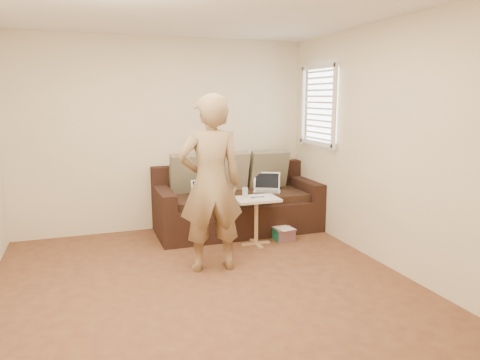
{
  "coord_description": "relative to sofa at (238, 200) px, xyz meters",
  "views": [
    {
      "loc": [
        -1.03,
        -3.79,
        1.81
      ],
      "look_at": [
        0.8,
        1.4,
        0.78
      ],
      "focal_mm": 33.23,
      "sensor_mm": 36.0,
      "label": 1
    }
  ],
  "objects": [
    {
      "name": "floor",
      "position": [
        -0.9,
        -1.77,
        -0.42
      ],
      "size": [
        4.5,
        4.5,
        0.0
      ],
      "primitive_type": "plane",
      "color": "#572E20",
      "rests_on": "ground"
    },
    {
      "name": "ceiling",
      "position": [
        -0.9,
        -1.77,
        2.18
      ],
      "size": [
        4.5,
        4.5,
        0.0
      ],
      "primitive_type": "plane",
      "rotation": [
        3.14,
        0.0,
        0.0
      ],
      "color": "white",
      "rests_on": "wall_back"
    },
    {
      "name": "wall_back",
      "position": [
        -0.9,
        0.48,
        0.87
      ],
      "size": [
        4.0,
        0.0,
        4.0
      ],
      "primitive_type": "plane",
      "rotation": [
        1.57,
        0.0,
        0.0
      ],
      "color": "beige",
      "rests_on": "ground"
    },
    {
      "name": "wall_front",
      "position": [
        -0.9,
        -4.03,
        0.87
      ],
      "size": [
        4.0,
        0.0,
        4.0
      ],
      "primitive_type": "plane",
      "rotation": [
        -1.57,
        0.0,
        0.0
      ],
      "color": "beige",
      "rests_on": "ground"
    },
    {
      "name": "wall_right",
      "position": [
        1.1,
        -1.77,
        0.87
      ],
      "size": [
        0.0,
        4.5,
        4.5
      ],
      "primitive_type": "plane",
      "rotation": [
        1.57,
        0.0,
        -1.57
      ],
      "color": "beige",
      "rests_on": "ground"
    },
    {
      "name": "window_blinds",
      "position": [
        1.05,
        -0.27,
        1.28
      ],
      "size": [
        0.12,
        0.88,
        1.08
      ],
      "primitive_type": null,
      "color": "white",
      "rests_on": "wall_right"
    },
    {
      "name": "sofa",
      "position": [
        0.0,
        0.0,
        0.0
      ],
      "size": [
        2.2,
        0.95,
        0.85
      ],
      "primitive_type": null,
      "color": "black",
      "rests_on": "ground"
    },
    {
      "name": "pillow_left",
      "position": [
        -0.6,
        0.23,
        0.37
      ],
      "size": [
        0.55,
        0.29,
        0.57
      ],
      "primitive_type": null,
      "rotation": [
        0.28,
        0.0,
        0.0
      ],
      "color": "#655C4B",
      "rests_on": "sofa"
    },
    {
      "name": "pillow_mid",
      "position": [
        -0.05,
        0.25,
        0.37
      ],
      "size": [
        0.55,
        0.27,
        0.57
      ],
      "primitive_type": null,
      "rotation": [
        0.24,
        0.0,
        0.0
      ],
      "color": "#6E654E",
      "rests_on": "sofa"
    },
    {
      "name": "pillow_right",
      "position": [
        0.55,
        0.23,
        0.37
      ],
      "size": [
        0.55,
        0.28,
        0.57
      ],
      "primitive_type": null,
      "rotation": [
        0.26,
        0.0,
        0.0
      ],
      "color": "#655C4B",
      "rests_on": "sofa"
    },
    {
      "name": "laptop_silver",
      "position": [
        0.41,
        -0.04,
        0.1
      ],
      "size": [
        0.45,
        0.4,
        0.25
      ],
      "primitive_type": null,
      "rotation": [
        0.0,
        0.0,
        -0.47
      ],
      "color": "#B7BABC",
      "rests_on": "sofa"
    },
    {
      "name": "laptop_white",
      "position": [
        -0.47,
        -0.16,
        0.1
      ],
      "size": [
        0.35,
        0.27,
        0.24
      ],
      "primitive_type": null,
      "rotation": [
        0.0,
        0.0,
        0.11
      ],
      "color": "white",
      "rests_on": "sofa"
    },
    {
      "name": "person",
      "position": [
        -0.72,
        -1.22,
        0.5
      ],
      "size": [
        0.7,
        0.5,
        1.86
      ],
      "primitive_type": "imported",
      "rotation": [
        0.0,
        0.0,
        3.08
      ],
      "color": "olive",
      "rests_on": "ground"
    },
    {
      "name": "side_table",
      "position": [
        0.02,
        -0.62,
        -0.13
      ],
      "size": [
        0.54,
        0.38,
        0.59
      ],
      "primitive_type": null,
      "color": "silver",
      "rests_on": "ground"
    },
    {
      "name": "drinking_glass",
      "position": [
        -0.09,
        -0.55,
        0.23
      ],
      "size": [
        0.07,
        0.07,
        0.12
      ],
      "primitive_type": null,
      "color": "silver",
      "rests_on": "side_table"
    },
    {
      "name": "scissors",
      "position": [
        0.04,
        -0.63,
        0.18
      ],
      "size": [
        0.19,
        0.11,
        0.02
      ],
      "primitive_type": null,
      "rotation": [
        0.0,
        0.0,
        -0.06
      ],
      "color": "silver",
      "rests_on": "side_table"
    },
    {
      "name": "paper_on_table",
      "position": [
        0.09,
        -0.6,
        0.17
      ],
      "size": [
        0.25,
        0.33,
        0.0
      ],
      "primitive_type": null,
      "rotation": [
        0.0,
        0.0,
        -0.14
      ],
      "color": "white",
      "rests_on": "side_table"
    },
    {
      "name": "striped_box",
      "position": [
        0.42,
        -0.58,
        -0.35
      ],
      "size": [
        0.25,
        0.25,
        0.16
      ],
      "primitive_type": null,
      "color": "#BC1C42",
      "rests_on": "ground"
    }
  ]
}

